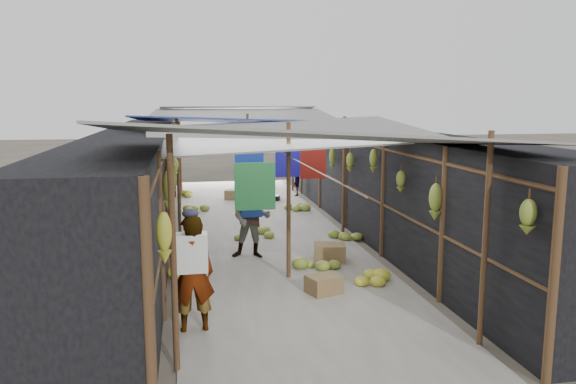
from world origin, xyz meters
TOP-DOWN VIEW (x-y plane):
  - ground at (0.00, 0.00)m, footprint 80.00×80.00m
  - aisle_slab at (0.00, 6.50)m, footprint 3.60×16.00m
  - stall_left at (-2.70, 6.50)m, footprint 1.40×15.00m
  - stall_right at (2.70, 6.50)m, footprint 1.40×15.00m
  - crate_near at (0.93, 3.82)m, footprint 0.62×0.54m
  - crate_mid at (0.39, 2.13)m, footprint 0.59×0.53m
  - crate_back at (-0.26, 10.67)m, footprint 0.58×0.53m
  - black_basin at (0.83, 10.35)m, footprint 0.55×0.55m
  - vendor_elderly at (-1.60, 1.06)m, footprint 0.59×0.41m
  - shopper_blue at (-0.47, 4.34)m, footprint 0.87×0.75m
  - vendor_seated at (1.70, 10.96)m, footprint 0.42×0.63m
  - market_canopy at (0.03, 6.84)m, footprint 5.62×15.20m
  - hanging_bananas at (-0.04, 6.37)m, footprint 3.96×14.45m
  - floor_bananas at (-0.08, 6.48)m, footprint 3.94×9.68m

SIDE VIEW (x-z plane):
  - ground at x=0.00m, z-range 0.00..0.00m
  - aisle_slab at x=0.00m, z-range 0.00..0.02m
  - black_basin at x=0.83m, z-range 0.00..0.16m
  - crate_mid at x=0.39m, z-range 0.00..0.29m
  - crate_back at x=-0.26m, z-range 0.00..0.31m
  - floor_bananas at x=-0.08m, z-range -0.02..0.34m
  - crate_near at x=0.93m, z-range 0.00..0.33m
  - vendor_seated at x=1.70m, z-range 0.00..0.91m
  - vendor_elderly at x=-1.60m, z-range 0.00..1.54m
  - shopper_blue at x=-0.47m, z-range 0.00..1.54m
  - stall_left at x=-2.70m, z-range 0.00..2.30m
  - stall_right at x=2.70m, z-range 0.00..2.30m
  - hanging_bananas at x=-0.04m, z-range 1.25..2.06m
  - market_canopy at x=0.03m, z-range 1.02..3.79m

